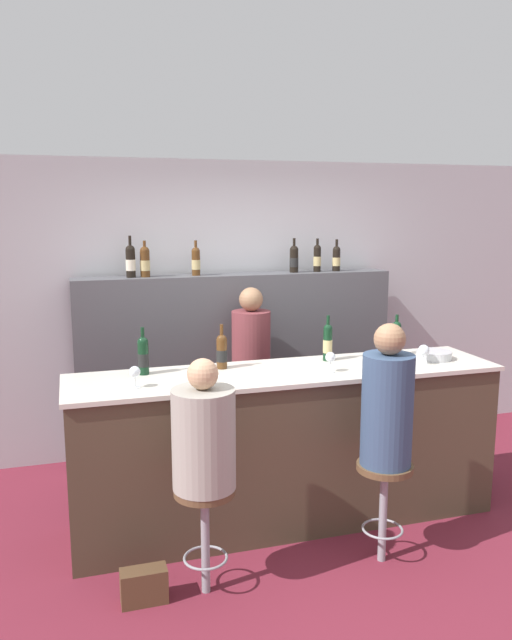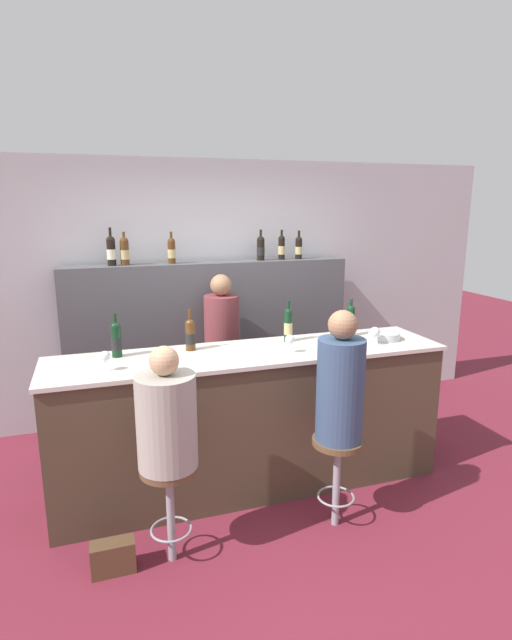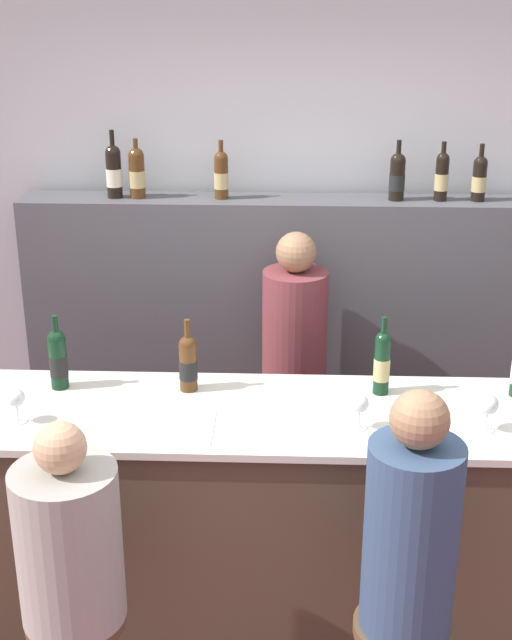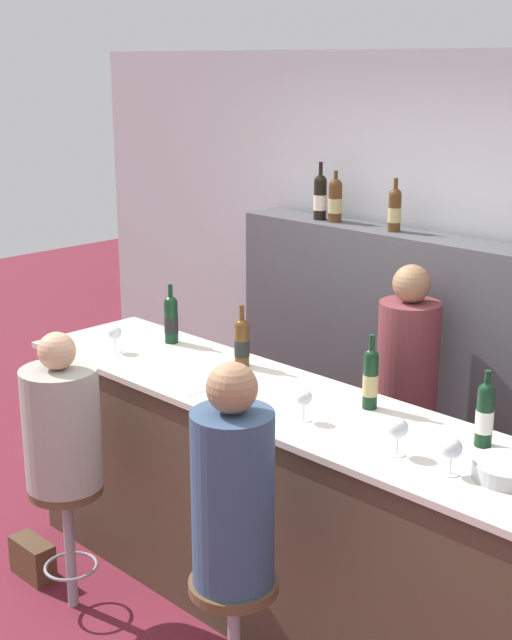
# 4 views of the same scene
# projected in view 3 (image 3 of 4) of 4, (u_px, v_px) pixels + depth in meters

# --- Properties ---
(wall_back) EXTENTS (6.40, 0.05, 2.60)m
(wall_back) POSITION_uv_depth(u_px,v_px,m) (291.00, 247.00, 4.85)
(wall_back) COLOR #B2B2B7
(wall_back) RESTS_ON ground_plane
(bar_counter) EXTENTS (2.98, 0.69, 1.09)m
(bar_counter) POSITION_uv_depth(u_px,v_px,m) (288.00, 529.00, 3.69)
(bar_counter) COLOR #473828
(bar_counter) RESTS_ON ground_plane
(back_bar_cabinet) EXTENTS (2.79, 0.28, 1.62)m
(back_bar_cabinet) POSITION_uv_depth(u_px,v_px,m) (290.00, 345.00, 4.82)
(back_bar_cabinet) COLOR #4C4C51
(back_bar_cabinet) RESTS_ON ground_plane
(wine_bottle_counter_0) EXTENTS (0.07, 0.07, 0.32)m
(wine_bottle_counter_0) POSITION_uv_depth(u_px,v_px,m) (58.00, 358.00, 3.65)
(wine_bottle_counter_0) COLOR black
(wine_bottle_counter_0) RESTS_ON bar_counter
(wine_bottle_counter_1) EXTENTS (0.08, 0.08, 0.31)m
(wine_bottle_counter_1) POSITION_uv_depth(u_px,v_px,m) (188.00, 362.00, 3.63)
(wine_bottle_counter_1) COLOR #4C2D14
(wine_bottle_counter_1) RESTS_ON bar_counter
(wine_bottle_counter_2) EXTENTS (0.07, 0.07, 0.33)m
(wine_bottle_counter_2) POSITION_uv_depth(u_px,v_px,m) (382.00, 362.00, 3.59)
(wine_bottle_counter_2) COLOR black
(wine_bottle_counter_2) RESTS_ON bar_counter
(wine_bottle_backbar_0) EXTENTS (0.08, 0.08, 0.34)m
(wine_bottle_backbar_0) POSITION_uv_depth(u_px,v_px,m) (114.00, 171.00, 4.50)
(wine_bottle_backbar_0) COLOR black
(wine_bottle_backbar_0) RESTS_ON back_bar_cabinet
(wine_bottle_backbar_1) EXTENTS (0.08, 0.08, 0.30)m
(wine_bottle_backbar_1) POSITION_uv_depth(u_px,v_px,m) (137.00, 173.00, 4.50)
(wine_bottle_backbar_1) COLOR #4C2D14
(wine_bottle_backbar_1) RESTS_ON back_bar_cabinet
(wine_bottle_backbar_2) EXTENTS (0.07, 0.07, 0.30)m
(wine_bottle_backbar_2) POSITION_uv_depth(u_px,v_px,m) (221.00, 174.00, 4.49)
(wine_bottle_backbar_2) COLOR #4C2D14
(wine_bottle_backbar_2) RESTS_ON back_bar_cabinet
(wine_bottle_backbar_3) EXTENTS (0.08, 0.08, 0.30)m
(wine_bottle_backbar_3) POSITION_uv_depth(u_px,v_px,m) (397.00, 176.00, 4.46)
(wine_bottle_backbar_3) COLOR black
(wine_bottle_backbar_3) RESTS_ON back_bar_cabinet
(wine_bottle_backbar_4) EXTENTS (0.07, 0.07, 0.30)m
(wine_bottle_backbar_4) POSITION_uv_depth(u_px,v_px,m) (442.00, 176.00, 4.45)
(wine_bottle_backbar_4) COLOR black
(wine_bottle_backbar_4) RESTS_ON back_bar_cabinet
(wine_bottle_backbar_5) EXTENTS (0.07, 0.07, 0.29)m
(wine_bottle_backbar_5) POSITION_uv_depth(u_px,v_px,m) (479.00, 178.00, 4.44)
(wine_bottle_backbar_5) COLOR black
(wine_bottle_backbar_5) RESTS_ON back_bar_cabinet
(wine_glass_0) EXTENTS (0.07, 0.07, 0.14)m
(wine_glass_0) POSITION_uv_depth(u_px,v_px,m) (16.00, 399.00, 3.38)
(wine_glass_0) COLOR silver
(wine_glass_0) RESTS_ON bar_counter
(wine_glass_1) EXTENTS (0.07, 0.07, 0.14)m
(wine_glass_1) POSITION_uv_depth(u_px,v_px,m) (360.00, 405.00, 3.33)
(wine_glass_1) COLOR silver
(wine_glass_1) RESTS_ON bar_counter
(wine_glass_2) EXTENTS (0.08, 0.08, 0.15)m
(wine_glass_2) POSITION_uv_depth(u_px,v_px,m) (488.00, 405.00, 3.31)
(wine_glass_2) COLOR silver
(wine_glass_2) RESTS_ON bar_counter
(tasting_menu) EXTENTS (0.21, 0.30, 0.00)m
(tasting_menu) POSITION_uv_depth(u_px,v_px,m) (186.00, 427.00, 3.36)
(tasting_menu) COLOR white
(tasting_menu) RESTS_ON bar_counter
(guest_seated_left) EXTENTS (0.35, 0.35, 0.74)m
(guest_seated_left) POSITION_uv_depth(u_px,v_px,m) (68.00, 539.00, 2.95)
(guest_seated_left) COLOR gray
(guest_seated_left) RESTS_ON bar_stool_left
(guest_seated_right) EXTENTS (0.31, 0.31, 0.87)m
(guest_seated_right) POSITION_uv_depth(u_px,v_px,m) (411.00, 528.00, 2.88)
(guest_seated_right) COLOR #334766
(guest_seated_right) RESTS_ON bar_stool_right
(bartender) EXTENTS (0.32, 0.32, 1.55)m
(bartender) POSITION_uv_depth(u_px,v_px,m) (294.00, 390.00, 4.52)
(bartender) COLOR brown
(bartender) RESTS_ON ground_plane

